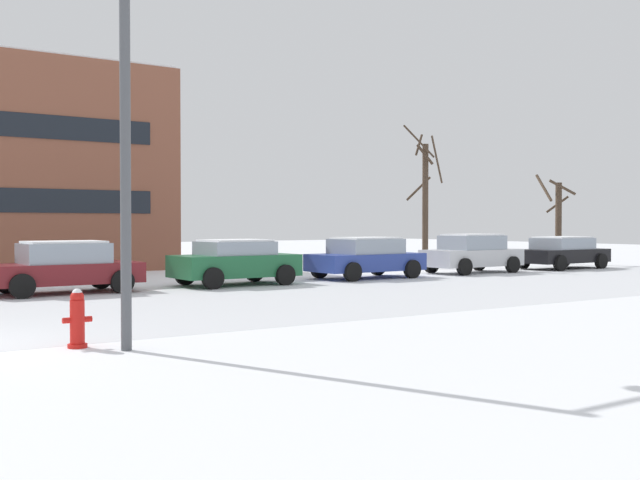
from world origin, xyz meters
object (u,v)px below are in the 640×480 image
object	(u,v)px
parked_car_green	(235,262)
parked_car_black	(562,252)
parked_car_silver	(472,253)
street_lamp	(146,103)
parked_car_blue	(366,257)
fire_hydrant	(77,318)
parked_car_maroon	(64,267)

from	to	relation	value
parked_car_green	parked_car_black	distance (m)	15.39
parked_car_silver	street_lamp	bearing A→B (deg)	-149.23
parked_car_blue	parked_car_silver	bearing A→B (deg)	0.22
parked_car_green	parked_car_black	size ratio (longest dim) A/B	0.90
fire_hydrant	parked_car_green	distance (m)	11.65
parked_car_black	fire_hydrant	bearing A→B (deg)	-158.08
parked_car_green	parked_car_blue	size ratio (longest dim) A/B	0.94
fire_hydrant	parked_car_maroon	xyz separation A→B (m)	(2.12, 9.22, 0.27)
street_lamp	parked_car_black	world-z (taller)	street_lamp
street_lamp	parked_car_silver	world-z (taller)	street_lamp
fire_hydrant	parked_car_silver	world-z (taller)	parked_car_silver
fire_hydrant	parked_car_green	bearing A→B (deg)	51.51
parked_car_maroon	parked_car_silver	xyz separation A→B (m)	(15.39, 0.04, 0.03)
parked_car_blue	parked_car_green	bearing A→B (deg)	-178.72
fire_hydrant	parked_car_maroon	distance (m)	9.46
street_lamp	parked_car_green	size ratio (longest dim) A/B	1.58
fire_hydrant	parked_car_silver	distance (m)	19.81
parked_car_green	parked_car_silver	xyz separation A→B (m)	(10.26, 0.13, 0.03)
street_lamp	parked_car_black	xyz separation A→B (m)	(21.76, 9.76, -3.03)
fire_hydrant	parked_car_silver	xyz separation A→B (m)	(17.51, 9.25, 0.30)
parked_car_maroon	parked_car_black	xyz separation A→B (m)	(20.52, -0.10, -0.03)
parked_car_blue	parked_car_silver	world-z (taller)	parked_car_silver
parked_car_black	parked_car_green	bearing A→B (deg)	179.97
street_lamp	parked_car_maroon	size ratio (longest dim) A/B	1.50
fire_hydrant	parked_car_silver	size ratio (longest dim) A/B	0.22
parked_car_green	parked_car_silver	size ratio (longest dim) A/B	0.94
parked_car_green	parked_car_silver	bearing A→B (deg)	0.75
fire_hydrant	parked_car_maroon	world-z (taller)	parked_car_maroon
street_lamp	fire_hydrant	bearing A→B (deg)	143.53
street_lamp	parked_car_maroon	xyz separation A→B (m)	(1.24, 9.87, -3.00)
parked_car_maroon	parked_car_black	size ratio (longest dim) A/B	0.95
parked_car_blue	parked_car_black	size ratio (longest dim) A/B	0.96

